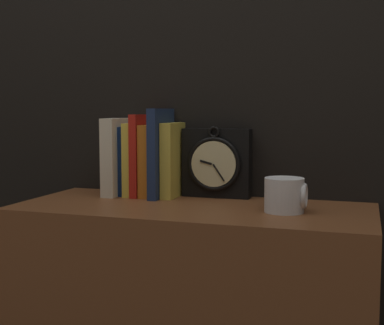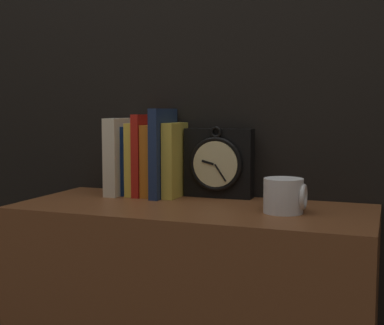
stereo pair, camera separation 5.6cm
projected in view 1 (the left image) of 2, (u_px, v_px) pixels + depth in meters
wall_back at (216, 62)px, 1.55m from camera, size 6.00×0.05×2.60m
clock at (216, 163)px, 1.51m from camera, size 0.19×0.06×0.20m
book_slot0_cream at (117, 157)px, 1.55m from camera, size 0.04×0.14×0.22m
book_slot1_navy at (128, 161)px, 1.56m from camera, size 0.02×0.11×0.20m
book_slot2_yellow at (134, 159)px, 1.55m from camera, size 0.02×0.12×0.21m
book_slot3_red at (142, 155)px, 1.54m from camera, size 0.02×0.13×0.23m
book_slot4_orange at (152, 161)px, 1.53m from camera, size 0.04×0.13×0.20m
book_slot5_navy at (161, 153)px, 1.51m from camera, size 0.03×0.15×0.25m
book_slot6_yellow at (173, 160)px, 1.51m from camera, size 0.03×0.13×0.21m
mug at (285, 195)px, 1.29m from camera, size 0.10×0.10×0.08m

